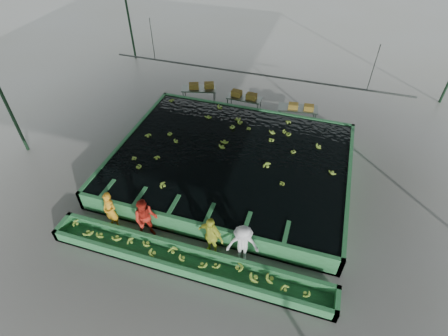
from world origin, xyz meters
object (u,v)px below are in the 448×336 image
(flotation_tank, at_px, (231,163))
(packing_table_left, at_px, (199,95))
(worker_b, at_px, (146,219))
(box_stack_mid, at_px, (244,97))
(box_stack_right, at_px, (301,109))
(packing_table_right, at_px, (297,115))
(worker_c, at_px, (211,236))
(sorting_trough, at_px, (187,261))
(packing_table_mid, at_px, (244,104))
(box_stack_left, at_px, (202,88))
(worker_a, at_px, (110,211))
(worker_d, at_px, (243,245))

(flotation_tank, bearing_deg, packing_table_left, 123.79)
(worker_b, height_order, box_stack_mid, worker_b)
(box_stack_right, bearing_deg, packing_table_right, 149.98)
(worker_c, height_order, box_stack_mid, worker_c)
(sorting_trough, relative_size, worker_c, 5.71)
(worker_b, height_order, packing_table_mid, worker_b)
(flotation_tank, relative_size, packing_table_right, 5.03)
(packing_table_left, distance_m, box_stack_left, 0.46)
(worker_a, xyz_separation_m, worker_d, (5.01, 0.00, 0.02))
(worker_c, relative_size, packing_table_left, 0.92)
(sorting_trough, xyz_separation_m, worker_d, (1.70, 0.80, 0.60))
(worker_b, relative_size, packing_table_right, 0.89)
(sorting_trough, xyz_separation_m, worker_a, (-3.31, 0.80, 0.58))
(worker_c, bearing_deg, worker_b, -162.15)
(worker_b, relative_size, box_stack_left, 1.29)
(worker_b, bearing_deg, packing_table_right, 42.58)
(box_stack_left, xyz_separation_m, box_stack_right, (5.58, -0.58, 0.04))
(packing_table_left, relative_size, box_stack_left, 1.39)
(worker_a, distance_m, box_stack_left, 9.45)
(flotation_tank, distance_m, worker_a, 5.44)
(flotation_tank, xyz_separation_m, box_stack_mid, (-0.76, 4.93, 0.40))
(worker_c, height_order, packing_table_left, worker_c)
(flotation_tank, xyz_separation_m, packing_table_mid, (-0.73, 4.92, -0.03))
(worker_a, bearing_deg, worker_b, 11.08)
(flotation_tank, distance_m, worker_c, 4.36)
(packing_table_mid, relative_size, box_stack_mid, 1.34)
(flotation_tank, xyz_separation_m, worker_b, (-1.86, -4.30, 0.43))
(box_stack_right, bearing_deg, box_stack_left, 174.08)
(box_stack_right, bearing_deg, box_stack_mid, 173.38)
(worker_c, bearing_deg, worker_d, 17.85)
(flotation_tank, bearing_deg, packing_table_mid, 98.48)
(packing_table_left, height_order, packing_table_right, packing_table_right)
(sorting_trough, distance_m, worker_a, 3.45)
(sorting_trough, bearing_deg, box_stack_mid, 94.34)
(box_stack_left, height_order, box_stack_mid, box_stack_left)
(flotation_tank, bearing_deg, sorting_trough, -90.00)
(sorting_trough, bearing_deg, worker_d, 25.24)
(worker_b, relative_size, packing_table_left, 0.93)
(worker_d, xyz_separation_m, packing_table_left, (-5.08, 9.35, -0.42))
(box_stack_mid, bearing_deg, packing_table_right, -5.39)
(worker_a, bearing_deg, worker_c, 11.08)
(box_stack_left, bearing_deg, worker_d, -62.31)
(flotation_tank, relative_size, box_stack_mid, 7.22)
(box_stack_left, relative_size, box_stack_mid, 0.99)
(worker_a, bearing_deg, packing_table_mid, 85.47)
(packing_table_left, xyz_separation_m, packing_table_right, (5.56, -0.40, 0.02))
(sorting_trough, height_order, packing_table_right, packing_table_right)
(packing_table_mid, bearing_deg, worker_b, -96.99)
(sorting_trough, relative_size, worker_a, 6.05)
(box_stack_mid, distance_m, box_stack_right, 3.10)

